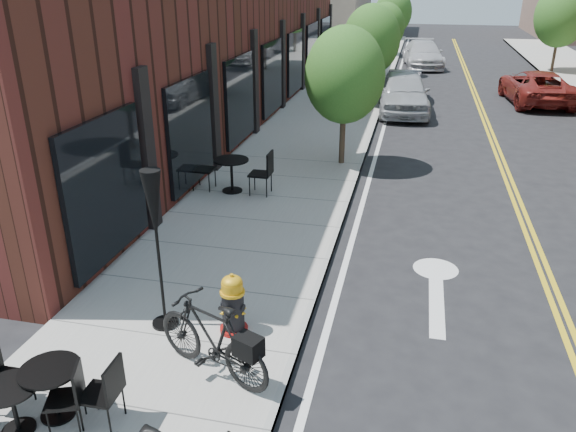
% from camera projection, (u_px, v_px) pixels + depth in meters
% --- Properties ---
extents(ground, '(120.00, 120.00, 0.00)m').
position_uv_depth(ground, '(297.00, 361.00, 8.13)').
color(ground, black).
rests_on(ground, ground).
extents(sidewalk_near, '(4.00, 70.00, 0.12)m').
position_uv_depth(sidewalk_near, '(301.00, 151.00, 17.45)').
color(sidewalk_near, '#9E9B93').
rests_on(sidewalk_near, ground).
extents(building_near, '(5.00, 28.00, 7.00)m').
position_uv_depth(building_near, '(204.00, 22.00, 20.58)').
color(building_near, '#401F14').
rests_on(building_near, ground).
extents(tree_near_a, '(2.20, 2.20, 3.81)m').
position_uv_depth(tree_near_a, '(345.00, 75.00, 15.26)').
color(tree_near_a, '#382B1E').
rests_on(tree_near_a, sidewalk_near).
extents(tree_near_b, '(2.30, 2.30, 3.98)m').
position_uv_depth(tree_near_b, '(371.00, 40.00, 22.37)').
color(tree_near_b, '#382B1E').
rests_on(tree_near_b, sidewalk_near).
extents(tree_near_c, '(2.10, 2.10, 3.67)m').
position_uv_depth(tree_near_c, '(385.00, 27.00, 29.59)').
color(tree_near_c, '#382B1E').
rests_on(tree_near_c, sidewalk_near).
extents(tree_near_d, '(2.40, 2.40, 4.11)m').
position_uv_depth(tree_near_d, '(393.00, 12.00, 36.64)').
color(tree_near_d, '#382B1E').
rests_on(tree_near_d, sidewalk_near).
extents(tree_far_c, '(2.80, 2.80, 4.62)m').
position_uv_depth(tree_far_c, '(562.00, 15.00, 30.19)').
color(tree_far_c, '#382B1E').
rests_on(tree_far_c, sidewalk_far).
extents(fire_hydrant, '(0.49, 0.49, 0.99)m').
position_uv_depth(fire_hydrant, '(233.00, 304.00, 8.44)').
color(fire_hydrant, maroon).
rests_on(fire_hydrant, sidewalk_near).
extents(bicycle_left, '(2.00, 1.28, 1.17)m').
position_uv_depth(bicycle_left, '(212.00, 338.00, 7.47)').
color(bicycle_left, black).
rests_on(bicycle_left, sidewalk_near).
extents(bistro_set_a, '(1.70, 0.75, 0.92)m').
position_uv_depth(bistro_set_a, '(53.00, 385.00, 6.80)').
color(bistro_set_a, black).
rests_on(bistro_set_a, sidewalk_near).
extents(bistro_set_b, '(1.60, 0.92, 0.85)m').
position_uv_depth(bistro_set_b, '(12.00, 402.00, 6.58)').
color(bistro_set_b, black).
rests_on(bistro_set_b, sidewalk_near).
extents(bistro_set_c, '(2.01, 0.88, 1.09)m').
position_uv_depth(bistro_set_c, '(232.00, 170.00, 13.91)').
color(bistro_set_c, black).
rests_on(bistro_set_c, sidewalk_near).
extents(patio_umbrella, '(0.41, 0.41, 2.54)m').
position_uv_depth(patio_umbrella, '(155.00, 217.00, 8.05)').
color(patio_umbrella, black).
rests_on(patio_umbrella, sidewalk_near).
extents(parked_car_a, '(2.31, 4.91, 1.62)m').
position_uv_depth(parked_car_a, '(403.00, 92.00, 22.23)').
color(parked_car_a, '#A8ABB0').
rests_on(parked_car_a, ground).
extents(parked_car_b, '(1.44, 4.01, 1.32)m').
position_uv_depth(parked_car_b, '(404.00, 88.00, 23.98)').
color(parked_car_b, black).
rests_on(parked_car_b, ground).
extents(parked_car_c, '(2.69, 5.32, 1.48)m').
position_uv_depth(parked_car_c, '(423.00, 54.00, 33.16)').
color(parked_car_c, '#BBBBC1').
rests_on(parked_car_c, ground).
extents(parked_car_far, '(2.76, 5.19, 1.39)m').
position_uv_depth(parked_car_far, '(536.00, 87.00, 23.92)').
color(parked_car_far, maroon).
rests_on(parked_car_far, ground).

